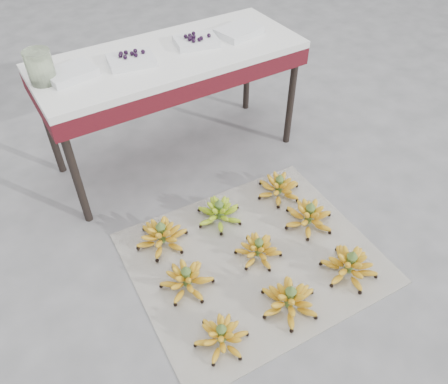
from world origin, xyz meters
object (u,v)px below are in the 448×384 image
bunch_mid_center (258,250)px  newspaper_mat (253,257)px  bunch_front_center (289,300)px  bunch_back_left (162,236)px  bunch_front_left (221,336)px  bunch_mid_left (187,279)px  bunch_mid_right (309,217)px  bunch_back_center (219,212)px  vendor_table (171,66)px  tray_right (196,41)px  bunch_front_right (349,265)px  glass_jar (40,67)px  tray_far_right (239,31)px  bunch_back_right (279,187)px  tray_far_left (71,73)px  tray_left (131,60)px

bunch_mid_center → newspaper_mat: bearing=174.0°
bunch_front_center → bunch_back_left: 0.76m
bunch_front_left → bunch_mid_left: bunch_mid_left is taller
bunch_mid_right → bunch_back_left: (-0.77, 0.31, -0.00)m
bunch_back_center → vendor_table: (0.08, 0.66, 0.60)m
newspaper_mat → tray_right: tray_right is taller
bunch_front_right → bunch_back_center: bunch_front_right is taller
bunch_mid_left → glass_jar: glass_jar is taller
bunch_front_right → glass_jar: bearing=124.3°
vendor_table → bunch_back_left: bearing=-123.8°
bunch_front_center → glass_jar: 1.68m
bunch_back_left → tray_far_right: bearing=54.0°
bunch_mid_left → vendor_table: 1.23m
bunch_back_right → tray_right: bearing=80.4°
bunch_front_left → tray_far_left: (-0.09, 1.34, 0.71)m
bunch_front_left → bunch_back_left: bearing=109.3°
bunch_front_center → tray_right: (0.27, 1.34, 0.70)m
bunch_front_left → bunch_mid_center: 0.53m
tray_right → tray_far_right: (0.29, -0.01, -0.00)m
bunch_mid_center → tray_far_left: tray_far_left is taller
bunch_mid_left → bunch_back_right: (0.79, 0.30, 0.00)m
bunch_back_left → vendor_table: (0.44, 0.65, 0.59)m
newspaper_mat → tray_far_right: 1.36m
bunch_front_center → newspaper_mat: bearing=107.3°
tray_far_left → newspaper_mat: bearing=-64.2°
newspaper_mat → tray_far_right: bearing=61.7°
bunch_mid_center → bunch_back_left: size_ratio=0.72×
tray_far_right → tray_far_left: bearing=178.6°
bunch_front_right → bunch_back_center: size_ratio=1.09×
newspaper_mat → bunch_front_center: bunch_front_center is taller
bunch_mid_center → tray_far_right: (0.51, 0.99, 0.71)m
bunch_mid_center → bunch_back_center: 0.34m
bunch_front_right → bunch_back_left: 1.00m
bunch_mid_left → bunch_back_center: bearing=23.3°
bunch_mid_center → bunch_mid_right: 0.38m
bunch_front_center → bunch_mid_center: size_ratio=1.44×
bunch_back_left → glass_jar: glass_jar is taller
bunch_back_right → bunch_front_left: bearing=-164.4°
bunch_mid_left → tray_left: bearing=61.0°
bunch_mid_left → bunch_back_center: (0.38, 0.31, -0.00)m
bunch_front_left → tray_far_right: size_ratio=1.10×
bunch_front_right → vendor_table: size_ratio=0.19×
bunch_front_center → bunch_mid_left: 0.51m
bunch_mid_right → newspaper_mat: bearing=162.2°
tray_far_left → tray_far_right: tray_far_right is taller
bunch_front_right → vendor_table: vendor_table is taller
newspaper_mat → bunch_back_left: size_ratio=3.49×
bunch_mid_left → tray_left: 1.21m
tray_right → glass_jar: (-0.87, 0.03, 0.06)m
bunch_front_left → bunch_mid_center: size_ratio=1.24×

